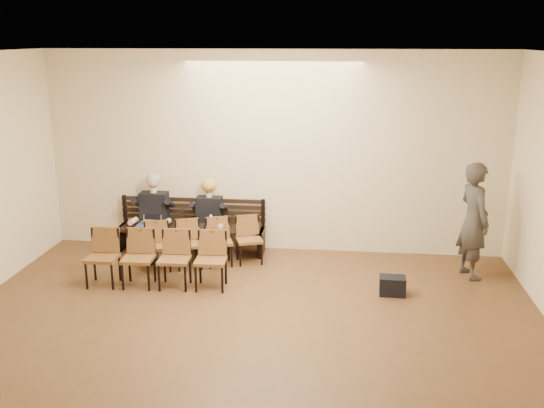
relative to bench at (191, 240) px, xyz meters
The scene contains 10 objects.
room_walls 4.72m from the bench, 69.78° to the right, with size 8.02×10.01×3.51m.
bench is the anchor object (origin of this frame).
seated_man 0.81m from the bench, 169.30° to the right, with size 0.59×0.82×1.42m, color black, non-canonical shape.
seated_woman 0.55m from the bench, 19.01° to the right, with size 0.54×0.75×1.26m, color black, non-canonical shape.
laptop 0.77m from the bench, 155.38° to the right, with size 0.32×0.25×0.23m, color #B9B9BE.
water_bottle 0.67m from the bench, 39.35° to the right, with size 0.07×0.07×0.23m, color silver.
bag 3.71m from the bench, 23.38° to the right, with size 0.38×0.26×0.28m, color black.
passerby 4.79m from the bench, ahead, with size 0.78×0.51×2.13m, color #36322C.
chair_row_front 0.77m from the bench, 59.34° to the right, with size 1.93×0.43×0.79m, color brown.
chair_row_back 1.60m from the bench, 95.36° to the right, with size 2.13×0.48×0.88m, color brown.
Camera 1 is at (1.16, -5.28, 3.70)m, focal length 40.00 mm.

